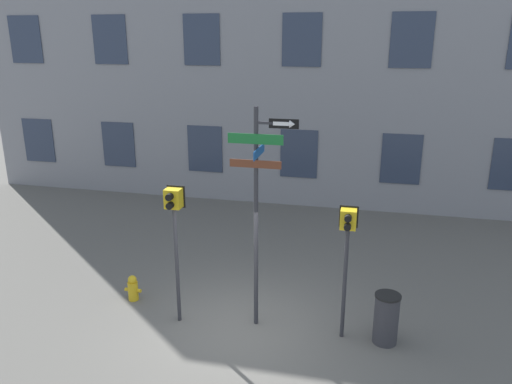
% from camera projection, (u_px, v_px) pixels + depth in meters
% --- Properties ---
extents(ground_plane, '(60.00, 60.00, 0.00)m').
position_uv_depth(ground_plane, '(238.00, 331.00, 10.25)').
color(ground_plane, '#595651').
extents(building_facade, '(24.00, 0.64, 11.36)m').
position_uv_depth(building_facade, '(303.00, 40.00, 16.47)').
color(building_facade, gray).
rests_on(building_facade, ground_plane).
extents(street_sign_pole, '(1.34, 0.87, 4.56)m').
position_uv_depth(street_sign_pole, '(259.00, 199.00, 9.70)').
color(street_sign_pole, '#2D2D33').
rests_on(street_sign_pole, ground_plane).
extents(pedestrian_signal_left, '(0.38, 0.40, 2.96)m').
position_uv_depth(pedestrian_signal_left, '(174.00, 219.00, 9.96)').
color(pedestrian_signal_left, '#2D2D33').
rests_on(pedestrian_signal_left, ground_plane).
extents(pedestrian_signal_right, '(0.36, 0.40, 2.74)m').
position_uv_depth(pedestrian_signal_right, '(347.00, 239.00, 9.45)').
color(pedestrian_signal_right, '#2D2D33').
rests_on(pedestrian_signal_right, ground_plane).
extents(fire_hydrant, '(0.39, 0.23, 0.61)m').
position_uv_depth(fire_hydrant, '(133.00, 288.00, 11.40)').
color(fire_hydrant, gold).
rests_on(fire_hydrant, ground_plane).
extents(trash_bin, '(0.51, 0.51, 1.04)m').
position_uv_depth(trash_bin, '(386.00, 318.00, 9.75)').
color(trash_bin, '#333338').
rests_on(trash_bin, ground_plane).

